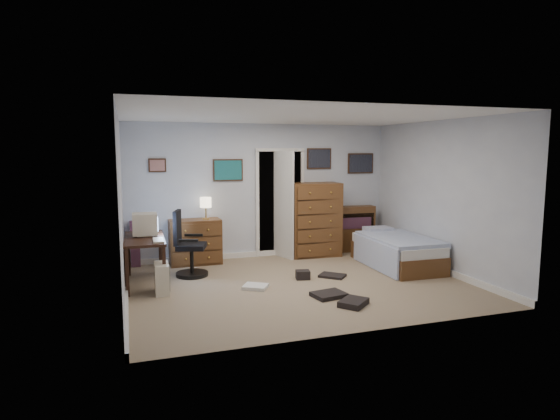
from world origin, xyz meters
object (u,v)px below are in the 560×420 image
object	(u,v)px
computer_desk	(139,249)
bed	(396,251)
office_chair	(188,251)
tall_dresser	(314,219)
low_dresser	(195,242)

from	to	relation	value
computer_desk	bed	bearing A→B (deg)	-1.78
office_chair	bed	world-z (taller)	office_chair
computer_desk	tall_dresser	size ratio (longest dim) A/B	0.90
computer_desk	bed	xyz separation A→B (m)	(4.27, -0.23, -0.27)
bed	computer_desk	bearing A→B (deg)	178.30
computer_desk	bed	world-z (taller)	computer_desk
office_chair	bed	size ratio (longest dim) A/B	0.59
tall_dresser	office_chair	bearing A→B (deg)	-159.97
office_chair	computer_desk	bearing A→B (deg)	-143.55
office_chair	low_dresser	world-z (taller)	office_chair
office_chair	bed	bearing A→B (deg)	9.34
bed	low_dresser	bearing A→B (deg)	160.05
low_dresser	tall_dresser	world-z (taller)	tall_dresser
office_chair	tall_dresser	world-z (taller)	tall_dresser
computer_desk	office_chair	size ratio (longest dim) A/B	1.18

